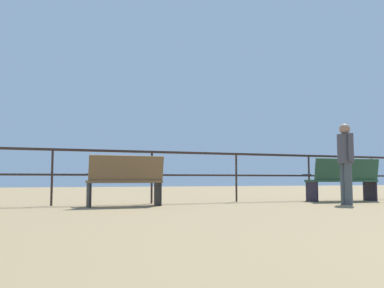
{
  "coord_description": "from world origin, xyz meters",
  "views": [
    {
      "loc": [
        -4.49,
        0.66,
        0.51
      ],
      "look_at": [
        -1.29,
        8.82,
        1.25
      ],
      "focal_mm": 39.39,
      "sensor_mm": 36.0,
      "label": 1
    }
  ],
  "objects": [
    {
      "name": "pier_railing",
      "position": [
        -0.0,
        9.32,
        0.83
      ],
      "size": [
        24.26,
        0.05,
        1.12
      ],
      "color": "#30221C",
      "rests_on": "ground_plane"
    },
    {
      "name": "bench_near_left",
      "position": [
        -2.75,
        8.58,
        0.53
      ],
      "size": [
        1.41,
        0.58,
        0.96
      ],
      "color": "brown",
      "rests_on": "ground_plane"
    },
    {
      "name": "person_at_railing",
      "position": [
        1.58,
        7.53,
        0.95
      ],
      "size": [
        0.32,
        0.52,
        1.65
      ],
      "color": "#434B52",
      "rests_on": "ground_plane"
    },
    {
      "name": "bench_near_right",
      "position": [
        2.43,
        8.57,
        0.54
      ],
      "size": [
        1.71,
        0.84,
        0.99
      ],
      "color": "#264A33",
      "rests_on": "ground_plane"
    }
  ]
}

